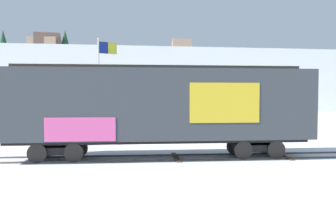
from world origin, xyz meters
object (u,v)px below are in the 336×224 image
Objects in this scene: parked_car_white at (178,129)px; parked_car_green at (245,129)px; freight_car at (159,106)px; parked_car_black at (94,132)px; flagpole at (103,72)px.

parked_car_white is 0.99× the size of parked_car_green.
parked_car_black is (-3.77, 6.12, -1.90)m from freight_car.
parked_car_black is at bearing -177.99° from parked_car_green.
parked_car_black is at bearing -178.67° from parked_car_white.
flagpole is at bearing 145.38° from parked_car_white.
parked_car_black is 1.07× the size of parked_car_white.
parked_car_green is at bearing 2.80° from parked_car_white.
flagpole reaches higher than parked_car_black.
freight_car is 9.66m from parked_car_green.
flagpole is 1.64× the size of parked_car_black.
parked_car_black is at bearing 121.60° from freight_car.
parked_car_white is 4.93m from parked_car_green.
flagpole reaches higher than freight_car.
parked_car_white is (5.74, 0.13, 0.12)m from parked_car_black.
flagpole is at bearing 108.89° from freight_car.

